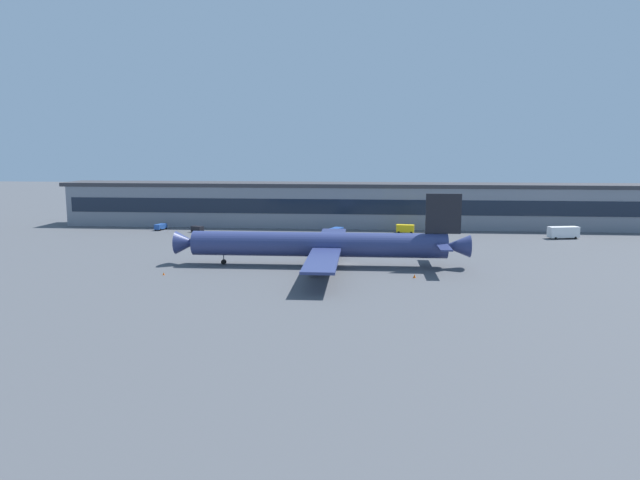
# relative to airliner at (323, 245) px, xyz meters

# --- Properties ---
(ground_plane) EXTENTS (600.00, 600.00, 0.00)m
(ground_plane) POSITION_rel_airliner_xyz_m (5.21, 3.00, -4.66)
(ground_plane) COLOR #4C4F54
(terminal_building) EXTENTS (191.09, 14.42, 14.02)m
(terminal_building) POSITION_rel_airliner_xyz_m (5.21, 64.89, 2.38)
(terminal_building) COLOR gray
(terminal_building) RESTS_ON ground_plane
(airliner) EXTENTS (63.08, 54.25, 15.69)m
(airliner) POSITION_rel_airliner_xyz_m (0.00, 0.00, 0.00)
(airliner) COLOR navy
(airliner) RESTS_ON ground_plane
(crew_van) EXTENTS (5.42, 2.80, 2.55)m
(crew_van) POSITION_rel_airliner_xyz_m (20.41, 50.92, -3.20)
(crew_van) COLOR yellow
(crew_van) RESTS_ON ground_plane
(follow_me_car) EXTENTS (2.81, 4.71, 1.85)m
(follow_me_car) POSITION_rel_airliner_xyz_m (-54.76, 51.40, -3.57)
(follow_me_car) COLOR #2651A5
(follow_me_car) RESTS_ON ground_plane
(fuel_truck) EXTENTS (8.81, 4.58, 3.35)m
(fuel_truck) POSITION_rel_airliner_xyz_m (63.63, 44.32, -2.77)
(fuel_truck) COLOR white
(fuel_truck) RESTS_ON ground_plane
(pushback_tractor) EXTENTS (4.07, 5.40, 1.75)m
(pushback_tractor) POSITION_rel_airliner_xyz_m (0.04, 48.37, -3.61)
(pushback_tractor) COLOR #2651A5
(pushback_tractor) RESTS_ON ground_plane
(baggage_tug) EXTENTS (4.11, 3.34, 1.85)m
(baggage_tug) POSITION_rel_airliner_xyz_m (-42.01, 47.46, -3.57)
(baggage_tug) COLOR black
(baggage_tug) RESTS_ON ground_plane
(traffic_cone_0) EXTENTS (0.56, 0.56, 0.70)m
(traffic_cone_0) POSITION_rel_airliner_xyz_m (18.83, -10.06, -4.31)
(traffic_cone_0) COLOR #F2590C
(traffic_cone_0) RESTS_ON ground_plane
(traffic_cone_1) EXTENTS (0.44, 0.44, 0.55)m
(traffic_cone_1) POSITION_rel_airliner_xyz_m (-30.79, -11.96, -4.38)
(traffic_cone_1) COLOR #F2590C
(traffic_cone_1) RESTS_ON ground_plane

